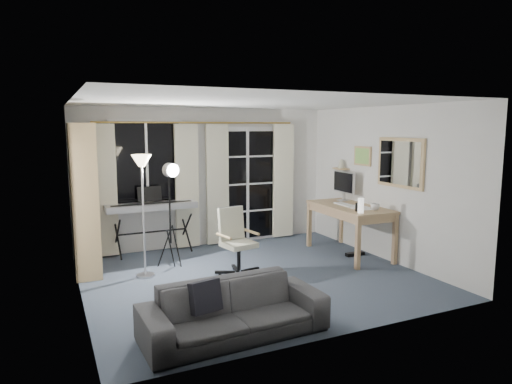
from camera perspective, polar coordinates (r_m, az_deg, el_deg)
floor at (r=6.48m, az=-0.21°, el=-10.67°), size 4.50×4.00×0.02m
window at (r=7.72m, az=-13.54°, el=3.62°), size 1.20×0.08×1.40m
french_door at (r=8.31m, az=-1.17°, el=0.86°), size 1.32×0.09×2.11m
curtains at (r=7.90m, az=-6.81°, el=0.93°), size 3.60×0.07×2.13m
bookshelf at (r=6.91m, az=-20.98°, el=-1.28°), size 0.37×1.00×2.13m
torchiere_lamp at (r=6.40m, az=-14.05°, el=1.57°), size 0.36×0.36×1.71m
keyboard_piano at (r=7.54m, az=-12.92°, el=-1.88°), size 1.45×0.71×1.05m
studio_light at (r=6.75m, az=-10.61°, el=1.21°), size 0.35×0.36×1.60m
office_chair at (r=6.50m, az=-2.71°, el=-5.39°), size 0.65×0.65×0.95m
desk at (r=7.55m, az=11.63°, el=-2.43°), size 0.81×1.55×0.82m
monitor at (r=7.97m, az=10.94°, el=1.11°), size 0.20×0.59×0.51m
desk_clutter at (r=7.34m, az=12.25°, el=-3.36°), size 0.50×0.92×1.03m
mug at (r=7.20m, az=14.67°, el=-1.69°), size 0.14×0.11×0.13m
wall_mirror at (r=7.10m, az=17.59°, el=3.49°), size 0.04×0.94×0.74m
framed_print at (r=7.78m, az=13.18°, el=4.40°), size 0.03×0.42×0.32m
wall_shelf at (r=8.16m, az=10.60°, el=3.29°), size 0.16×0.30×0.18m
sofa at (r=4.67m, az=-2.84°, el=-13.46°), size 1.87×0.61×0.72m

